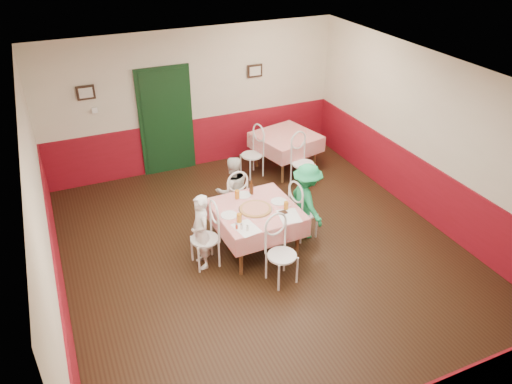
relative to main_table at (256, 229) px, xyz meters
name	(u,v)px	position (x,y,z in m)	size (l,w,h in m)	color
floor	(267,256)	(0.08, -0.25, -0.38)	(7.00, 7.00, 0.00)	black
ceiling	(270,82)	(0.08, -0.25, 2.42)	(7.00, 7.00, 0.00)	white
back_wall	(194,100)	(0.08, 3.25, 1.02)	(6.00, 0.10, 2.80)	beige
front_wall	(438,354)	(0.08, -3.75, 1.02)	(6.00, 0.10, 2.80)	beige
left_wall	(45,225)	(-2.92, -0.25, 1.02)	(0.10, 7.00, 2.80)	beige
right_wall	(435,142)	(3.08, -0.25, 1.02)	(0.10, 7.00, 2.80)	beige
wainscot_back	(197,142)	(0.08, 3.24, 0.12)	(6.00, 0.03, 1.00)	maroon
wainscot_left	(60,282)	(-2.90, -0.25, 0.12)	(0.03, 7.00, 1.00)	maroon
wainscot_right	(425,190)	(3.07, -0.25, 0.12)	(0.03, 7.00, 1.00)	maroon
door	(166,122)	(-0.52, 3.20, 0.68)	(0.96, 0.06, 2.10)	black
picture_left	(86,93)	(-1.92, 3.20, 1.48)	(0.32, 0.03, 0.26)	black
picture_right	(255,71)	(1.38, 3.20, 1.48)	(0.32, 0.03, 0.26)	black
thermostat	(95,110)	(-1.82, 3.20, 1.12)	(0.10, 0.03, 0.10)	white
main_table	(256,229)	(0.00, 0.00, 0.00)	(1.22, 1.22, 0.77)	red
second_table	(286,152)	(1.67, 2.30, 0.00)	(1.12, 1.12, 0.77)	red
chair_left	(205,239)	(-0.85, -0.03, 0.08)	(0.42, 0.42, 0.90)	white
chair_right	(303,213)	(0.85, 0.03, 0.08)	(0.42, 0.42, 0.90)	white
chair_far	(234,200)	(-0.03, 0.85, 0.08)	(0.42, 0.42, 0.90)	white
chair_near	(282,256)	(0.03, -0.85, 0.08)	(0.42, 0.42, 0.90)	white
chair_second_a	(252,155)	(0.92, 2.30, 0.08)	(0.42, 0.42, 0.90)	white
chair_second_b	(303,164)	(1.67, 1.55, 0.08)	(0.42, 0.42, 0.90)	white
pizza	(256,209)	(-0.02, -0.02, 0.40)	(0.49, 0.49, 0.03)	#B74723
plate_left	(229,215)	(-0.45, -0.02, 0.39)	(0.25, 0.25, 0.01)	white
plate_right	(279,201)	(0.40, 0.04, 0.39)	(0.25, 0.25, 0.01)	white
plate_far	(243,195)	(-0.03, 0.44, 0.39)	(0.25, 0.25, 0.01)	white
glass_a	(239,218)	(-0.37, -0.24, 0.45)	(0.08, 0.08, 0.14)	#BF7219
glass_b	(286,206)	(0.41, -0.20, 0.45)	(0.07, 0.07, 0.13)	#BF7219
glass_c	(237,194)	(-0.15, 0.40, 0.45)	(0.07, 0.07, 0.14)	#BF7219
beer_bottle	(251,188)	(0.11, 0.43, 0.50)	(0.06, 0.06, 0.23)	#381C0A
shaker_a	(242,226)	(-0.41, -0.42, 0.43)	(0.04, 0.04, 0.09)	silver
shaker_b	(247,228)	(-0.35, -0.50, 0.43)	(0.04, 0.04, 0.09)	silver
shaker_c	(237,226)	(-0.47, -0.39, 0.43)	(0.04, 0.04, 0.09)	#B23319
menu_left	(246,228)	(-0.34, -0.43, 0.39)	(0.30, 0.40, 0.00)	white
menu_right	(289,216)	(0.37, -0.39, 0.39)	(0.30, 0.40, 0.00)	white
wallet	(283,212)	(0.32, -0.28, 0.40)	(0.11, 0.09, 0.02)	black
diner_left	(201,232)	(-0.90, -0.03, 0.22)	(0.44, 0.29, 1.20)	gray
diner_far	(233,191)	(-0.03, 0.90, 0.23)	(0.59, 0.46, 1.21)	gray
diner_right	(307,201)	(0.90, 0.03, 0.27)	(0.84, 0.48, 1.30)	gray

